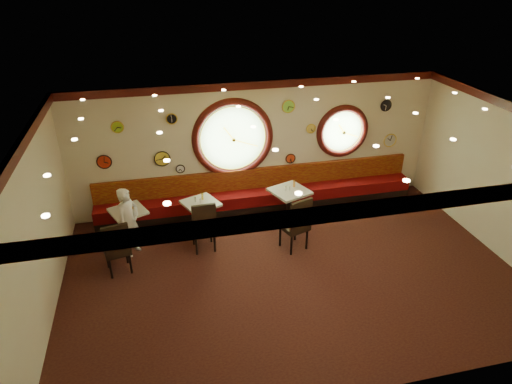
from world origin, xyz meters
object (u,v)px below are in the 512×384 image
at_px(chair_a, 117,245).
at_px(condiment_b_pepper, 200,201).
at_px(condiment_a_bottle, 132,205).
at_px(condiment_c_bottle, 294,184).
at_px(waiter, 129,222).
at_px(table_a, 129,222).
at_px(chair_c, 297,221).
at_px(table_c, 289,202).
at_px(condiment_b_bottle, 202,196).
at_px(condiment_a_salt, 126,208).
at_px(condiment_a_pepper, 131,208).
at_px(condiment_c_salt, 286,189).
at_px(table_b, 201,214).
at_px(chair_b, 204,224).
at_px(condiment_b_salt, 195,200).
at_px(condiment_c_pepper, 290,189).

relative_size(chair_a, condiment_b_pepper, 8.38).
xyz_separation_m(condiment_a_bottle, condiment_c_bottle, (3.73, 0.03, 0.09)).
bearing_deg(waiter, table_a, 41.13).
distance_m(chair_c, condiment_c_bottle, 1.34).
distance_m(table_c, condiment_c_bottle, 0.46).
xyz_separation_m(chair_c, condiment_b_bottle, (-1.85, 1.28, 0.16)).
height_order(chair_a, condiment_b_pepper, chair_a).
height_order(condiment_a_salt, condiment_c_bottle, condiment_c_bottle).
height_order(chair_a, condiment_a_pepper, chair_a).
bearing_deg(condiment_c_salt, condiment_c_bottle, 31.48).
bearing_deg(table_c, table_b, 179.37).
distance_m(chair_a, condiment_a_bottle, 1.29).
distance_m(chair_b, condiment_b_salt, 0.82).
xyz_separation_m(condiment_a_bottle, waiter, (-0.06, -0.55, -0.10)).
distance_m(chair_b, condiment_c_pepper, 2.24).
bearing_deg(table_b, chair_b, -92.38).
xyz_separation_m(condiment_c_pepper, waiter, (-3.64, -0.42, -0.15)).
bearing_deg(condiment_c_pepper, condiment_c_salt, 179.02).
bearing_deg(chair_a, table_c, 3.78).
bearing_deg(condiment_a_pepper, chair_c, -19.20).
height_order(table_a, condiment_a_salt, condiment_a_salt).
relative_size(condiment_b_salt, condiment_b_bottle, 0.66).
height_order(chair_b, condiment_c_pepper, chair_b).
height_order(condiment_c_salt, condiment_a_bottle, condiment_c_salt).
height_order(table_c, waiter, waiter).
relative_size(condiment_c_salt, condiment_b_pepper, 1.21).
bearing_deg(condiment_a_pepper, condiment_b_pepper, -2.03).
xyz_separation_m(table_c, condiment_b_bottle, (-2.02, 0.15, 0.33)).
xyz_separation_m(table_b, table_c, (2.08, -0.02, 0.05)).
relative_size(table_a, condiment_c_salt, 8.70).
height_order(table_b, chair_c, chair_c).
bearing_deg(condiment_b_bottle, condiment_c_salt, -4.63).
height_order(chair_c, condiment_c_pepper, chair_c).
height_order(chair_a, condiment_a_salt, chair_a).
bearing_deg(condiment_a_salt, chair_c, -18.64).
distance_m(table_c, condiment_b_salt, 2.21).
xyz_separation_m(condiment_b_salt, condiment_a_bottle, (-1.39, 0.04, 0.01)).
bearing_deg(condiment_c_salt, chair_b, -160.34).
bearing_deg(condiment_a_bottle, condiment_b_salt, -1.66).
distance_m(condiment_a_salt, condiment_b_bottle, 1.69).
bearing_deg(table_c, table_a, 179.04).
distance_m(condiment_b_salt, condiment_a_bottle, 1.39).
distance_m(condiment_c_salt, condiment_b_pepper, 1.99).
xyz_separation_m(chair_b, condiment_a_bottle, (-1.47, 0.84, 0.18)).
relative_size(chair_b, condiment_b_pepper, 8.46).
bearing_deg(condiment_c_bottle, table_c, -135.49).
distance_m(condiment_a_pepper, condiment_c_pepper, 3.61).
height_order(condiment_b_bottle, condiment_c_bottle, condiment_c_bottle).
height_order(condiment_a_salt, waiter, waiter).
height_order(chair_c, condiment_b_pepper, chair_c).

